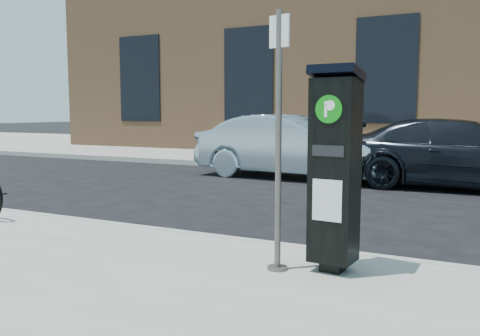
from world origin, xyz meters
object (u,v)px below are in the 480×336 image
Objects in this scene: parking_kiosk at (335,167)px; car_silver at (291,146)px; sign_pole at (278,144)px; car_dark at (461,154)px.

car_silver is at bearing 118.51° from parking_kiosk.
car_silver is (-3.17, 7.26, -0.35)m from parking_kiosk.
parking_kiosk is 7.93m from car_silver.
sign_pole is 0.51× the size of car_silver.
car_dark is (3.89, -0.07, -0.04)m from car_silver.
parking_kiosk is 0.40× the size of car_silver.
parking_kiosk is 0.37× the size of car_dark.
parking_kiosk is at bearing 174.01° from car_dark.
parking_kiosk is 7.24m from car_dark.
car_dark is at bearing -86.95° from car_silver.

